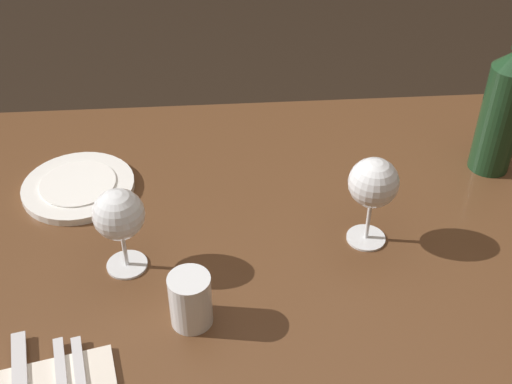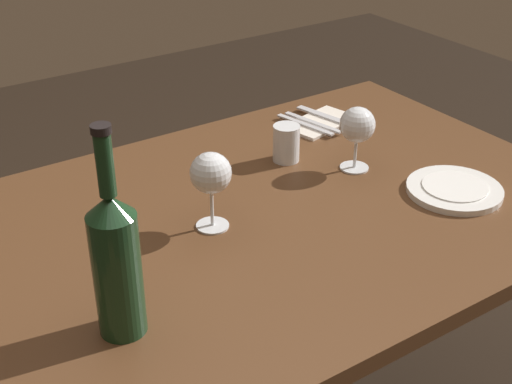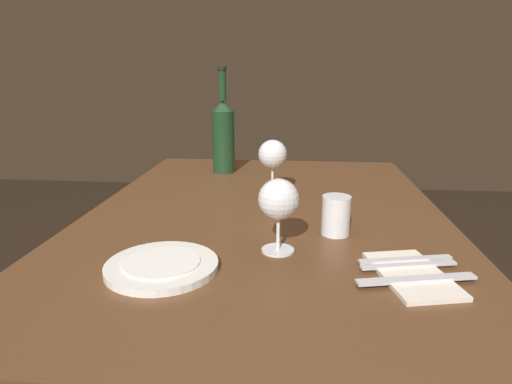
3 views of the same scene
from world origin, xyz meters
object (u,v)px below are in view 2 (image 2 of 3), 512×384
object	(u,v)px
fork_outer	(305,125)
water_tumbler	(286,145)
wine_glass_left	(357,126)
table_knife	(329,118)
wine_bottle	(116,261)
fork_inner	(313,122)
folded_napkin	(320,123)
dinner_plate	(454,189)
wine_glass_right	(211,175)

from	to	relation	value
fork_outer	water_tumbler	bearing A→B (deg)	-140.99
wine_glass_left	table_knife	bearing A→B (deg)	63.36
wine_bottle	fork_inner	world-z (taller)	wine_bottle
folded_napkin	table_knife	world-z (taller)	table_knife
dinner_plate	fork_inner	distance (m)	0.45
dinner_plate	fork_outer	world-z (taller)	dinner_plate
wine_glass_right	dinner_plate	size ratio (longest dim) A/B	0.79
wine_bottle	water_tumbler	world-z (taller)	wine_bottle
fork_outer	wine_bottle	bearing A→B (deg)	-147.22
water_tumbler	fork_outer	world-z (taller)	water_tumbler
folded_napkin	fork_outer	world-z (taller)	fork_outer
folded_napkin	fork_inner	distance (m)	0.03
wine_bottle	table_knife	size ratio (longest dim) A/B	1.72
wine_glass_right	wine_bottle	world-z (taller)	wine_bottle
water_tumbler	fork_inner	size ratio (longest dim) A/B	0.49
wine_bottle	fork_inner	bearing A→B (deg)	31.89
fork_inner	wine_glass_left	bearing A→B (deg)	-105.24
wine_glass_right	water_tumbler	world-z (taller)	wine_glass_right
wine_bottle	table_knife	distance (m)	0.93
wine_glass_left	table_knife	size ratio (longest dim) A/B	0.71
folded_napkin	fork_inner	size ratio (longest dim) A/B	1.17
folded_napkin	fork_outer	size ratio (longest dim) A/B	1.17
wine_glass_left	water_tumbler	bearing A→B (deg)	130.77
wine_glass_left	wine_bottle	xyz separation A→B (m)	(-0.68, -0.22, 0.03)
water_tumbler	dinner_plate	bearing A→B (deg)	-57.43
wine_glass_right	folded_napkin	world-z (taller)	wine_glass_right
fork_inner	wine_glass_right	bearing A→B (deg)	-149.41
wine_glass_right	folded_napkin	bearing A→B (deg)	29.29
wine_glass_right	fork_inner	bearing A→B (deg)	30.59
water_tumbler	fork_outer	xyz separation A→B (m)	(0.15, 0.12, -0.03)
folded_napkin	table_knife	distance (m)	0.03
wine_glass_right	fork_inner	distance (m)	0.55
wine_bottle	folded_napkin	world-z (taller)	wine_bottle
wine_glass_left	dinner_plate	bearing A→B (deg)	-63.13
wine_glass_left	fork_inner	size ratio (longest dim) A/B	0.84
table_knife	folded_napkin	bearing A→B (deg)	180.00
folded_napkin	fork_inner	world-z (taller)	fork_inner
wine_glass_right	fork_outer	bearing A→B (deg)	32.00
fork_outer	dinner_plate	bearing A→B (deg)	-81.80
folded_napkin	table_knife	size ratio (longest dim) A/B	1.00
dinner_plate	fork_outer	size ratio (longest dim) A/B	1.15
wine_glass_left	wine_bottle	distance (m)	0.71
water_tumbler	table_knife	bearing A→B (deg)	27.60
dinner_plate	folded_napkin	world-z (taller)	dinner_plate
wine_glass_right	wine_bottle	distance (m)	0.34
water_tumbler	folded_napkin	size ratio (longest dim) A/B	0.42
water_tumbler	fork_outer	distance (m)	0.19
dinner_plate	table_knife	size ratio (longest dim) A/B	0.98
wine_bottle	fork_inner	size ratio (longest dim) A/B	2.01
fork_inner	fork_outer	bearing A→B (deg)	180.00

